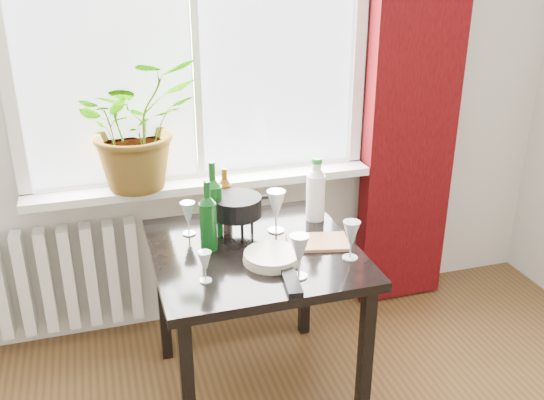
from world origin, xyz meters
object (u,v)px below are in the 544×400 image
object	(u,v)px
cleaning_bottle	(316,189)
wineglass_back_left	(188,218)
wineglass_far_right	(351,240)
plate_stack	(272,257)
wineglass_front_left	(205,267)
fondue_pot	(237,215)
wine_bottle_right	(213,199)
table	(255,267)
wine_bottle_left	(208,216)
wineglass_front_right	(299,256)
wineglass_back_center	(276,211)
radiator	(58,279)
tv_remote	(292,282)
potted_plant	(136,123)
bottle_amber	(225,194)
cutting_board	(318,242)

from	to	relation	value
cleaning_bottle	wineglass_back_left	world-z (taller)	cleaning_bottle
wineglass_far_right	plate_stack	distance (m)	0.33
wineglass_front_left	fondue_pot	size ratio (longest dim) A/B	0.51
wine_bottle_right	wineglass_far_right	distance (m)	0.62
table	wine_bottle_left	size ratio (longest dim) A/B	2.78
wineglass_far_right	plate_stack	xyz separation A→B (m)	(-0.31, 0.07, -0.07)
wineglass_front_right	wineglass_back_center	world-z (taller)	wineglass_back_center
fondue_pot	wineglass_front_right	bearing A→B (deg)	-49.87
radiator	plate_stack	size ratio (longest dim) A/B	3.39
plate_stack	tv_remote	bearing A→B (deg)	-84.75
potted_plant	wine_bottle_left	bearing A→B (deg)	-67.90
table	wine_bottle_right	distance (m)	0.35
wine_bottle_right	cleaning_bottle	world-z (taller)	wine_bottle_right
wineglass_back_center	radiator	bearing A→B (deg)	153.33
cleaning_bottle	wineglass_back_center	world-z (taller)	cleaning_bottle
cleaning_bottle	fondue_pot	world-z (taller)	cleaning_bottle
wineglass_back_left	potted_plant	bearing A→B (deg)	113.11
wine_bottle_left	wine_bottle_right	world-z (taller)	wine_bottle_right
wineglass_back_center	tv_remote	world-z (taller)	wineglass_back_center
radiator	wineglass_front_left	world-z (taller)	wineglass_front_left
radiator	wineglass_back_center	bearing A→B (deg)	-26.67
wine_bottle_right	wineglass_back_center	world-z (taller)	wine_bottle_right
wine_bottle_left	fondue_pot	world-z (taller)	wine_bottle_left
wineglass_front_right	wineglass_far_right	xyz separation A→B (m)	(0.25, 0.08, -0.01)
plate_stack	fondue_pot	world-z (taller)	fondue_pot
wine_bottle_left	plate_stack	bearing A→B (deg)	-39.21
wineglass_front_right	cleaning_bottle	bearing A→B (deg)	62.77
wineglass_back_center	wineglass_back_left	size ratio (longest dim) A/B	1.28
potted_plant	wineglass_far_right	size ratio (longest dim) A/B	3.66
wineglass_back_left	fondue_pot	xyz separation A→B (m)	(0.21, -0.04, 0.01)
bottle_amber	wineglass_back_left	size ratio (longest dim) A/B	1.65
plate_stack	wine_bottle_right	bearing A→B (deg)	119.25
table	tv_remote	distance (m)	0.35
wineglass_front_right	wineglass_back_left	xyz separation A→B (m)	(-0.34, 0.49, -0.01)
wine_bottle_left	wine_bottle_right	size ratio (longest dim) A/B	0.89
fondue_pot	bottle_amber	bearing A→B (deg)	120.96
wine_bottle_right	wineglass_front_right	xyz separation A→B (m)	(0.23, -0.46, -0.08)
wineglass_front_right	wineglass_far_right	bearing A→B (deg)	17.63
wine_bottle_left	wineglass_far_right	xyz separation A→B (m)	(0.53, -0.25, -0.07)
cleaning_bottle	wineglass_front_left	xyz separation A→B (m)	(-0.60, -0.41, -0.09)
wineglass_front_left	wine_bottle_left	bearing A→B (deg)	75.51
cleaning_bottle	plate_stack	distance (m)	0.47
bottle_amber	cleaning_bottle	xyz separation A→B (m)	(0.40, -0.12, 0.03)
wineglass_back_left	plate_stack	distance (m)	0.45
wineglass_front_left	plate_stack	world-z (taller)	wineglass_front_left
bottle_amber	cutting_board	bearing A→B (deg)	-47.85
cleaning_bottle	wineglass_front_left	world-z (taller)	cleaning_bottle
wineglass_back_left	wineglass_back_center	bearing A→B (deg)	-12.08
potted_plant	tv_remote	size ratio (longest dim) A/B	3.27
wineglass_front_right	fondue_pot	bearing A→B (deg)	106.55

